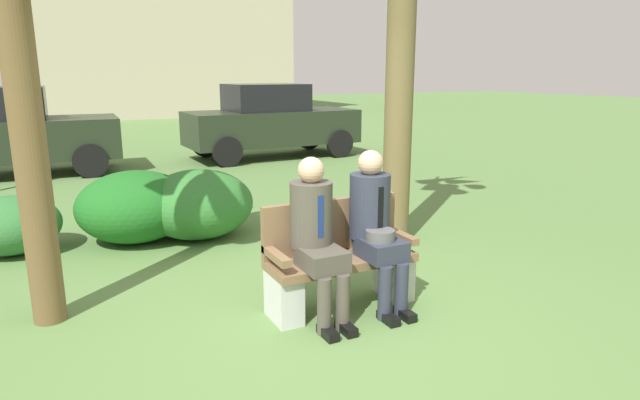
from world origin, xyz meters
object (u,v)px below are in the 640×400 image
at_px(shrub_far_lawn, 11,225).
at_px(parked_car_far, 271,121).
at_px(shrub_near_bench, 198,204).
at_px(parked_car_near, 5,132).
at_px(seated_man_left, 316,231).
at_px(building_backdrop, 149,6).
at_px(seated_man_right, 375,222).
at_px(park_bench, 339,262).
at_px(shrub_mid_lawn, 135,206).

height_order(shrub_far_lawn, parked_car_far, parked_car_far).
bearing_deg(shrub_near_bench, parked_car_near, 111.90).
bearing_deg(parked_car_near, parked_car_far, -0.43).
xyz_separation_m(seated_man_left, building_backdrop, (3.04, 23.41, 4.17)).
height_order(seated_man_right, parked_car_far, parked_car_far).
bearing_deg(parked_car_near, park_bench, -70.86).
distance_m(parked_car_far, building_backdrop, 15.90).
distance_m(shrub_near_bench, parked_car_far, 6.30).
relative_size(park_bench, shrub_near_bench, 0.95).
distance_m(seated_man_left, seated_man_right, 0.54).
bearing_deg(shrub_mid_lawn, parked_car_near, 106.01).
height_order(parked_car_near, building_backdrop, building_backdrop).
height_order(park_bench, parked_car_far, parked_car_far).
distance_m(parked_car_near, building_backdrop, 16.80).
distance_m(seated_man_right, parked_car_near, 8.64).
xyz_separation_m(park_bench, seated_man_left, (-0.27, -0.12, 0.34)).
relative_size(parked_car_far, building_backdrop, 0.33).
bearing_deg(building_backdrop, shrub_mid_lawn, -101.00).
bearing_deg(parked_car_near, seated_man_left, -72.85).
xyz_separation_m(parked_car_near, parked_car_far, (5.33, -0.04, 0.00)).
bearing_deg(shrub_mid_lawn, shrub_far_lawn, 173.76).
xyz_separation_m(park_bench, parked_car_far, (2.57, 7.93, 0.45)).
relative_size(park_bench, seated_man_right, 0.95).
xyz_separation_m(shrub_near_bench, parked_car_near, (-2.21, 5.49, 0.43)).
height_order(park_bench, shrub_mid_lawn, park_bench).
height_order(park_bench, parked_car_near, parked_car_near).
bearing_deg(parked_car_near, shrub_far_lawn, -87.38).
bearing_deg(park_bench, shrub_far_lawn, 132.03).
xyz_separation_m(seated_man_left, shrub_near_bench, (-0.28, 2.59, -0.32)).
relative_size(park_bench, parked_car_far, 0.32).
xyz_separation_m(seated_man_right, shrub_far_lawn, (-2.80, 2.93, -0.41)).
bearing_deg(parked_car_far, shrub_near_bench, -119.79).
xyz_separation_m(shrub_near_bench, shrub_mid_lawn, (-0.69, 0.19, 0.01)).
relative_size(park_bench, seated_man_left, 0.96).
relative_size(park_bench, shrub_mid_lawn, 0.94).
bearing_deg(shrub_near_bench, parked_car_far, 60.21).
bearing_deg(seated_man_left, seated_man_right, -0.43).
height_order(shrub_near_bench, shrub_far_lawn, shrub_near_bench).
height_order(shrub_mid_lawn, shrub_far_lawn, shrub_mid_lawn).
distance_m(park_bench, parked_car_near, 8.44).
height_order(seated_man_right, shrub_far_lawn, seated_man_right).
distance_m(shrub_mid_lawn, building_backdrop, 21.49).
relative_size(shrub_near_bench, parked_car_far, 0.33).
bearing_deg(building_backdrop, seated_man_right, -96.08).
bearing_deg(building_backdrop, parked_car_near, -109.84).
bearing_deg(shrub_far_lawn, seated_man_left, -52.30).
xyz_separation_m(seated_man_right, shrub_mid_lawn, (-1.52, 2.79, -0.32)).
distance_m(seated_man_right, shrub_far_lawn, 4.07).
height_order(seated_man_right, building_backdrop, building_backdrop).
height_order(parked_car_far, building_backdrop, building_backdrop).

